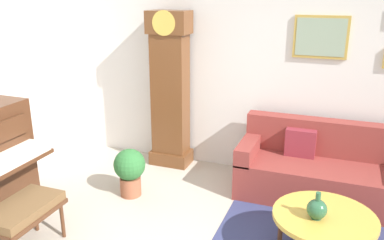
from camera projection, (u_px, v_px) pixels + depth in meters
name	position (u px, v px, depth m)	size (l,w,h in m)	color
wall_back	(256.00, 63.00, 4.94)	(5.30, 0.13, 2.80)	silver
piano_bench	(23.00, 212.00, 3.52)	(0.42, 0.70, 0.48)	#4C2B19
grandfather_clock	(170.00, 94.00, 5.21)	(0.52, 0.34, 2.03)	brown
couch	(324.00, 171.00, 4.53)	(1.90, 0.80, 0.84)	maroon
coffee_table	(324.00, 218.00, 3.44)	(0.88, 0.88, 0.43)	gold
green_jug	(317.00, 209.00, 3.36)	(0.17, 0.17, 0.24)	#234C33
potted_plant	(130.00, 169.00, 4.55)	(0.36, 0.36, 0.56)	#935138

